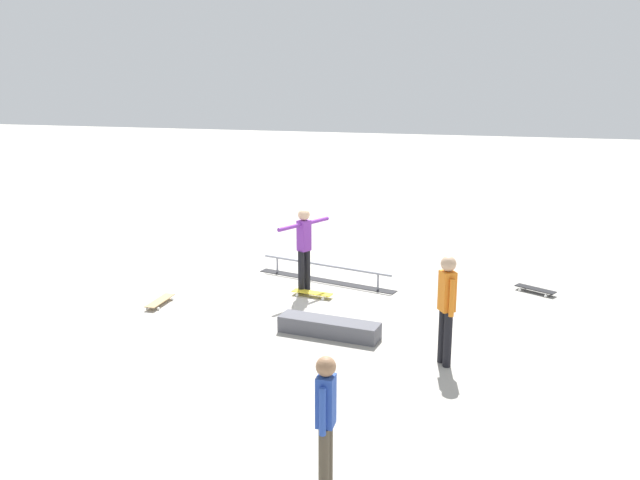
{
  "coord_description": "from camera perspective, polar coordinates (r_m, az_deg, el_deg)",
  "views": [
    {
      "loc": [
        -3.62,
        13.15,
        4.44
      ],
      "look_at": [
        -0.5,
        0.17,
        1.0
      ],
      "focal_mm": 39.52,
      "sensor_mm": 36.0,
      "label": 1
    }
  ],
  "objects": [
    {
      "name": "skater_main",
      "position": [
        13.58,
        -1.3,
        -0.34
      ],
      "size": [
        0.73,
        1.21,
        1.67
      ],
      "rotation": [
        0.0,
        0.0,
        4.2
      ],
      "color": "black",
      "rests_on": "ground_plane"
    },
    {
      "name": "bystander_orange_shirt",
      "position": [
        10.53,
        10.21,
        -5.13
      ],
      "size": [
        0.28,
        0.36,
        1.69
      ],
      "rotation": [
        0.0,
        0.0,
        2.11
      ],
      "color": "black",
      "rests_on": "ground_plane"
    },
    {
      "name": "grind_rail",
      "position": [
        14.48,
        0.46,
        -2.75
      ],
      "size": [
        3.06,
        1.09,
        0.36
      ],
      "rotation": [
        0.0,
        0.0,
        -0.28
      ],
      "color": "black",
      "rests_on": "ground_plane"
    },
    {
      "name": "ground_plane",
      "position": [
        14.34,
        -1.77,
        -3.59
      ],
      "size": [
        60.0,
        60.0,
        0.0
      ],
      "primitive_type": "plane",
      "color": "#ADA89E"
    },
    {
      "name": "bystander_blue_shirt",
      "position": [
        7.46,
        0.47,
        -14.15
      ],
      "size": [
        0.21,
        0.35,
        1.54
      ],
      "rotation": [
        0.0,
        0.0,
        4.69
      ],
      "color": "brown",
      "rests_on": "ground_plane"
    },
    {
      "name": "loose_skateboard_natural",
      "position": [
        13.48,
        -12.83,
        -4.83
      ],
      "size": [
        0.29,
        0.81,
        0.09
      ],
      "rotation": [
        0.0,
        0.0,
        4.67
      ],
      "color": "tan",
      "rests_on": "ground_plane"
    },
    {
      "name": "skateboard_main",
      "position": [
        13.58,
        -0.64,
        -4.3
      ],
      "size": [
        0.82,
        0.36,
        0.09
      ],
      "rotation": [
        0.0,
        0.0,
        2.97
      ],
      "color": "yellow",
      "rests_on": "ground_plane"
    },
    {
      "name": "loose_skateboard_black",
      "position": [
        14.43,
        17.05,
        -3.83
      ],
      "size": [
        0.79,
        0.57,
        0.09
      ],
      "rotation": [
        0.0,
        0.0,
        2.62
      ],
      "color": "black",
      "rests_on": "ground_plane"
    },
    {
      "name": "skate_ledge",
      "position": [
        11.72,
        0.74,
        -7.09
      ],
      "size": [
        1.74,
        0.67,
        0.27
      ],
      "primitive_type": "cube",
      "rotation": [
        0.0,
        0.0,
        -0.15
      ],
      "color": "#595960",
      "rests_on": "ground_plane"
    }
  ]
}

